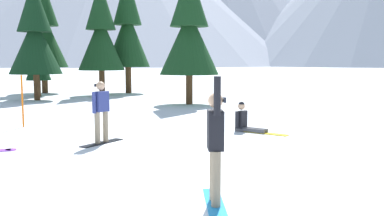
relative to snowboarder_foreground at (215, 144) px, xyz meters
The scene contains 11 objects.
ground_plane 2.11m from the snowboarder_foreground, 166.84° to the left, with size 800.00×800.00×0.00m, color white.
snowboarder_foreground is the anchor object (origin of this frame).
snowboarder_midground 5.88m from the snowboarder_foreground, 129.91° to the left, with size 0.81×1.46×1.74m.
snowboarder_background 7.30m from the snowboarder_foreground, 89.27° to the left, with size 1.74×1.12×0.97m.
trail_marker_pole 10.18m from the snowboarder_foreground, 138.19° to the left, with size 0.06×0.06×1.81m, color orange.
pine_tree_broad 26.32m from the snowboarder_foreground, 124.94° to the left, with size 3.34×3.34×8.33m.
pine_tree_leaning 20.69m from the snowboarder_foreground, 127.72° to the left, with size 2.99×2.99×6.95m.
pine_tree_short 24.59m from the snowboarder_foreground, 111.98° to the left, with size 3.09×3.09×8.45m.
pine_tree_young 16.16m from the snowboarder_foreground, 102.20° to the left, with size 3.12×3.12×7.15m.
pine_tree_twin 23.48m from the snowboarder_foreground, 126.47° to the left, with size 1.60×1.60×4.73m.
pine_tree_slender 22.84m from the snowboarder_foreground, 116.66° to the left, with size 3.03×3.03×7.59m.
Camera 1 is at (2.65, -7.06, 2.31)m, focal length 39.98 mm.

